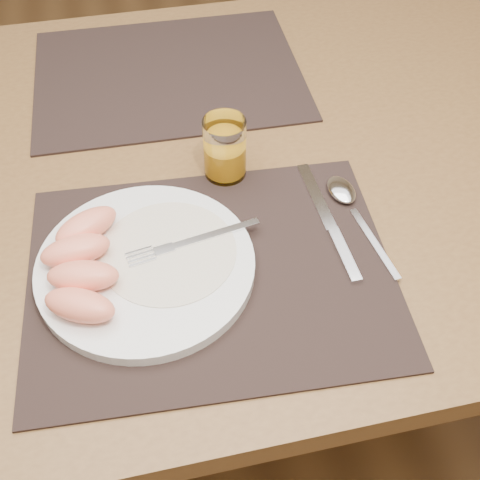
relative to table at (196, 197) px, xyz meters
name	(u,v)px	position (x,y,z in m)	size (l,w,h in m)	color
ground	(211,392)	(0.00, 0.00, -0.67)	(5.00, 5.00, 0.00)	brown
table	(196,197)	(0.00, 0.00, 0.00)	(1.40, 0.90, 0.75)	brown
placemat_near	(211,272)	(-0.01, -0.22, 0.09)	(0.45, 0.35, 0.00)	black
placemat_far	(168,74)	(-0.01, 0.22, 0.09)	(0.45, 0.35, 0.00)	black
plate	(146,266)	(-0.09, -0.20, 0.10)	(0.27, 0.27, 0.02)	white
plate_dressing	(168,251)	(-0.06, -0.19, 0.10)	(0.17, 0.17, 0.00)	white
fork	(183,244)	(-0.04, -0.18, 0.11)	(0.17, 0.05, 0.00)	silver
knife	(332,229)	(0.15, -0.19, 0.09)	(0.02, 0.22, 0.01)	silver
spoon	(346,197)	(0.19, -0.14, 0.09)	(0.04, 0.19, 0.01)	silver
juice_glass	(225,151)	(0.04, -0.05, 0.13)	(0.06, 0.06, 0.09)	white
grapefruit_wedges	(81,263)	(-0.17, -0.20, 0.12)	(0.11, 0.19, 0.03)	#FF8B68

